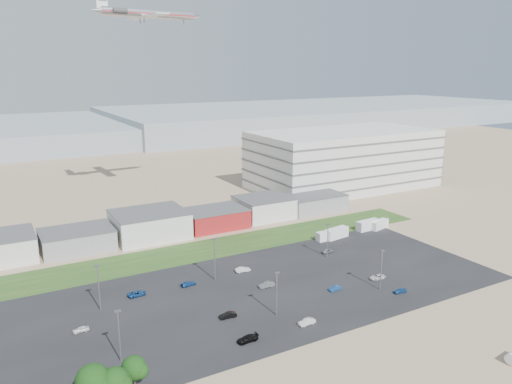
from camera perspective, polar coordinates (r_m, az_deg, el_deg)
ground at (r=103.83m, az=3.80°, el=-15.89°), size 700.00×700.00×0.00m
parking_lot at (r=121.25m, az=0.58°, el=-11.22°), size 120.00×50.00×0.01m
grass_strip at (r=145.89m, az=-7.47°, el=-6.85°), size 160.00×16.00×0.02m
hills_backdrop at (r=402.99m, az=-16.35°, el=6.76°), size 700.00×200.00×9.00m
building_row at (r=157.08m, az=-15.91°, el=-4.21°), size 170.00×20.00×8.00m
parking_garage at (r=223.53m, az=9.97°, el=3.73°), size 80.00×40.00×25.00m
box_trailer_a at (r=155.84m, az=8.17°, el=-4.95°), size 7.48×2.36×2.80m
box_trailer_b at (r=157.86m, az=9.18°, el=-4.66°), size 8.76×3.93×3.17m
box_trailer_c at (r=167.70m, az=12.67°, el=-3.71°), size 8.65×3.18×3.19m
box_trailer_d at (r=169.79m, az=13.92°, el=-3.62°), size 7.86×4.15×2.82m
tree_mid at (r=86.18m, az=-18.13°, el=-20.16°), size 5.73×5.73×8.59m
tree_near at (r=89.49m, az=-13.78°, el=-19.19°), size 4.41×4.41×6.62m
lightpole_front_l at (r=95.98m, az=-15.36°, el=-15.62°), size 1.19×0.50×10.12m
lightpole_front_m at (r=108.34m, az=2.38°, el=-11.56°), size 1.16×0.49×9.90m
lightpole_front_r at (r=123.55m, az=14.11°, el=-8.65°), size 1.17×0.49×9.95m
lightpole_back_l at (r=115.14m, az=-17.52°, el=-10.44°), size 1.25×0.52×10.61m
lightpole_back_m at (r=125.16m, az=-4.75°, el=-7.70°), size 1.29×0.54×10.98m
lightpole_back_r at (r=140.83m, az=8.18°, el=-5.55°), size 1.15×0.48×9.73m
airliner at (r=188.22m, az=-12.09°, el=19.33°), size 43.10×30.99×12.16m
parked_car_0 at (r=130.73m, az=13.69°, el=-9.42°), size 4.32×2.35×1.15m
parked_car_1 at (r=122.69m, az=9.05°, el=-10.80°), size 3.49×1.38×1.13m
parked_car_2 at (r=124.71m, az=16.13°, el=-10.79°), size 3.37×1.69×1.10m
parked_car_3 at (r=100.87m, az=-0.97°, el=-16.41°), size 4.38×1.84×1.26m
parked_car_4 at (r=109.26m, az=-3.24°, el=-13.88°), size 3.90×1.64×1.25m
parked_car_5 at (r=109.88m, az=-19.40°, el=-14.59°), size 3.27×1.36×1.11m
parked_car_6 at (r=124.67m, az=-7.73°, el=-10.33°), size 4.00×2.03×1.11m
parked_car_7 at (r=122.79m, az=1.20°, el=-10.55°), size 4.05×1.66×1.31m
parked_car_8 at (r=145.33m, az=8.17°, el=-6.71°), size 3.53×1.61×1.17m
parked_car_9 at (r=121.67m, az=-13.45°, el=-11.22°), size 4.53×2.42×1.21m
parked_car_10 at (r=93.00m, az=-17.31°, el=-20.00°), size 4.61×2.04×1.32m
parked_car_11 at (r=131.46m, az=-1.52°, el=-8.83°), size 4.07×1.75×1.31m
parked_car_13 at (r=107.13m, az=5.84°, el=-14.54°), size 3.85×1.49×1.25m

